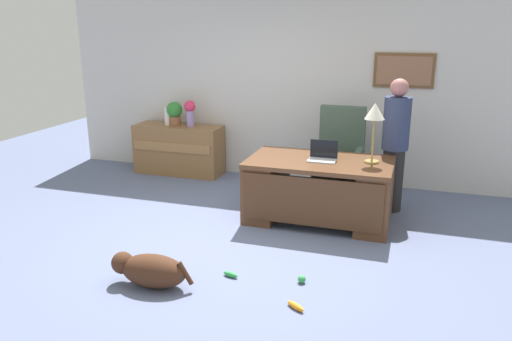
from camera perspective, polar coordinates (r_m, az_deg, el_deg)
ground_plane at (r=5.45m, az=-3.27°, el=-8.24°), size 12.00×12.00×0.00m
back_wall at (r=7.49m, az=3.87°, el=9.32°), size 7.00×0.16×2.70m
desk at (r=5.95m, az=7.07°, el=-2.04°), size 1.65×0.96×0.74m
credenza at (r=7.91m, az=-8.66°, el=2.36°), size 1.35×0.50×0.75m
armchair at (r=6.82m, az=9.37°, el=1.33°), size 0.60×0.59×1.20m
person_standing at (r=6.37m, az=15.37°, el=2.84°), size 0.32×0.32×1.63m
dog_lying at (r=4.67m, az=-11.86°, el=-10.90°), size 0.78×0.33×0.30m
laptop at (r=5.87m, az=7.54°, el=1.69°), size 0.32×0.22×0.22m
desk_lamp at (r=5.75m, az=13.21°, el=6.08°), size 0.22×0.22×0.68m
vase_with_flowers at (r=7.70m, az=-7.45°, el=6.64°), size 0.17×0.17×0.39m
vase_empty at (r=7.88m, az=-9.81°, el=6.03°), size 0.13×0.13×0.27m
potted_plant at (r=7.82m, az=-9.16°, el=6.47°), size 0.24×0.24×0.36m
dog_toy_ball at (r=4.69m, az=5.17°, el=-12.09°), size 0.07×0.07×0.07m
dog_toy_bone at (r=4.78m, az=-2.88°, el=-11.60°), size 0.16×0.09×0.05m
dog_toy_plush at (r=4.31m, az=4.48°, el=-14.98°), size 0.18×0.14×0.05m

